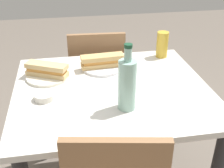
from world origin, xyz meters
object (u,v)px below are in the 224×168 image
(chair_far, at_px, (97,77))
(plate_far, at_px, (103,67))
(beer_glass, at_px, (162,45))
(olive_bowl, at_px, (44,96))
(baguette_sandwich_far, at_px, (102,61))
(knife_near, at_px, (50,71))
(water_bottle, at_px, (127,84))
(baguette_sandwich_near, at_px, (47,70))
(plate_near, at_px, (48,77))
(dining_table, at_px, (112,108))
(knife_far, at_px, (99,62))

(chair_far, bearing_deg, plate_far, -91.43)
(beer_glass, height_order, olive_bowl, beer_glass)
(baguette_sandwich_far, bearing_deg, olive_bowl, -138.55)
(beer_glass, bearing_deg, knife_near, -169.81)
(water_bottle, bearing_deg, olive_bowl, 159.40)
(knife_near, relative_size, plate_far, 0.78)
(baguette_sandwich_near, distance_m, water_bottle, 0.51)
(baguette_sandwich_near, xyz_separation_m, baguette_sandwich_far, (0.31, 0.06, -0.00))
(chair_far, height_order, plate_far, chair_far)
(water_bottle, distance_m, olive_bowl, 0.41)
(beer_glass, bearing_deg, plate_far, -164.05)
(plate_near, distance_m, water_bottle, 0.52)
(plate_near, distance_m, plate_far, 0.31)
(knife_near, bearing_deg, olive_bowl, -94.83)
(dining_table, distance_m, knife_far, 0.31)
(knife_far, xyz_separation_m, water_bottle, (0.06, -0.47, 0.10))
(plate_near, relative_size, knife_far, 1.26)
(water_bottle, bearing_deg, chair_far, 92.61)
(plate_near, bearing_deg, baguette_sandwich_near, 0.00)
(dining_table, height_order, baguette_sandwich_near, baguette_sandwich_near)
(beer_glass, relative_size, olive_bowl, 1.67)
(dining_table, relative_size, beer_glass, 6.20)
(knife_near, xyz_separation_m, knife_far, (0.28, 0.06, 0.00))
(beer_glass, bearing_deg, baguette_sandwich_far, -164.05)
(baguette_sandwich_far, bearing_deg, plate_far, -86.42)
(water_bottle, bearing_deg, plate_far, 96.46)
(chair_far, xyz_separation_m, plate_far, (-0.01, -0.40, 0.27))
(dining_table, height_order, plate_near, plate_near)
(dining_table, bearing_deg, olive_bowl, -170.51)
(chair_far, relative_size, baguette_sandwich_far, 3.45)
(olive_bowl, bearing_deg, dining_table, 9.49)
(plate_near, relative_size, olive_bowl, 2.41)
(knife_near, bearing_deg, beer_glass, 10.19)
(plate_near, relative_size, plate_far, 1.00)
(dining_table, bearing_deg, knife_near, 145.53)
(dining_table, height_order, olive_bowl, olive_bowl)
(knife_near, distance_m, baguette_sandwich_far, 0.30)
(knife_far, bearing_deg, baguette_sandwich_far, -73.61)
(knife_far, bearing_deg, water_bottle, -82.44)
(plate_near, height_order, beer_glass, beer_glass)
(baguette_sandwich_far, xyz_separation_m, knife_far, (-0.01, 0.05, -0.03))
(chair_far, height_order, baguette_sandwich_far, chair_far)
(dining_table, bearing_deg, knife_far, 96.18)
(plate_far, bearing_deg, water_bottle, -83.54)
(chair_far, bearing_deg, water_bottle, -87.39)
(knife_far, bearing_deg, baguette_sandwich_near, -159.11)
(dining_table, xyz_separation_m, beer_glass, (0.37, 0.34, 0.20))
(baguette_sandwich_near, height_order, water_bottle, water_bottle)
(dining_table, height_order, plate_far, plate_far)
(plate_near, height_order, knife_near, knife_near)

